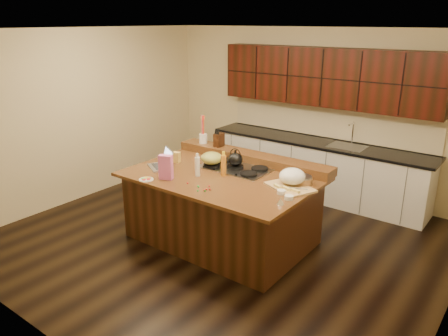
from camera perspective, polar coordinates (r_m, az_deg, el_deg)
The scene contains 30 objects.
room at distance 5.46m, azimuth -0.32°, elevation 3.34°, with size 5.52×5.02×2.72m.
island at distance 5.76m, azimuth -0.30°, elevation -5.18°, with size 2.40×1.60×0.92m.
back_ledge at distance 6.11m, azimuth 3.67°, elevation 1.40°, with size 2.40×0.30×0.12m, color black.
cooktop at distance 5.81m, azimuth 1.48°, elevation 0.03°, with size 0.92×0.52×0.05m.
back_counter at distance 7.26m, azimuth 12.34°, elevation 3.84°, with size 3.70×0.66×2.40m.
kettle at distance 5.77m, azimuth 1.49°, elevation 1.15°, with size 0.20×0.20×0.18m, color black.
green_bowl at distance 5.85m, azimuth -1.64°, elevation 1.30°, with size 0.30×0.30×0.16m, color olive.
laptop at distance 5.92m, azimuth -7.95°, elevation 0.74°, with size 0.45×0.43×0.25m.
oil_bottle at distance 5.51m, azimuth -0.07°, elevation 0.31°, with size 0.07×0.07×0.27m, color #C67923.
vinegar_bottle at distance 5.52m, azimuth -3.49°, elevation 0.19°, with size 0.06×0.06×0.25m, color silver.
wooden_tray at distance 5.24m, azimuth 8.84°, elevation -1.39°, with size 0.65×0.58×0.22m.
ramekin_a at distance 5.02m, azimuth 7.50°, elevation -3.12°, with size 0.10×0.10×0.04m, color white.
ramekin_b at distance 4.89m, azimuth 8.48°, elevation -3.82°, with size 0.10×0.10×0.04m, color white.
ramekin_c at distance 5.34m, azimuth 10.61°, elevation -1.94°, with size 0.10×0.10×0.04m, color white.
strainer_bowl at distance 5.33m, azimuth 10.21°, elevation -1.69°, with size 0.24×0.24×0.09m, color #996B3F.
kitchen_timer at distance 4.74m, azimuth 7.39°, elevation -4.32°, with size 0.08×0.08×0.07m, color silver.
pink_bag at distance 5.44m, azimuth -7.61°, elevation 0.11°, with size 0.17×0.09×0.31m, color #D363A3.
candy_plate at distance 5.50m, azimuth -10.13°, elevation -1.48°, with size 0.18×0.18×0.01m, color white.
package_box at distance 6.10m, azimuth -6.25°, elevation 1.42°, with size 0.10×0.07×0.15m, color #E6BA51.
utensil_crock at distance 6.58m, azimuth -2.75°, elevation 3.86°, with size 0.12×0.12×0.14m, color white.
knife_block at distance 6.39m, azimuth -0.66°, elevation 3.67°, with size 0.10×0.16×0.19m, color black.
gumdrop_0 at distance 5.07m, azimuth -2.60°, elevation -2.91°, with size 0.02×0.02×0.02m, color red.
gumdrop_1 at distance 5.06m, azimuth -3.45°, elevation -2.98°, with size 0.02×0.02×0.02m, color #198C26.
gumdrop_2 at distance 5.30m, azimuth -4.78°, elevation -1.97°, with size 0.02×0.02×0.02m, color red.
gumdrop_3 at distance 5.18m, azimuth -3.35°, elevation -2.47°, with size 0.02×0.02×0.02m, color #198C26.
gumdrop_4 at distance 5.09m, azimuth -1.87°, elevation -2.82°, with size 0.02×0.02×0.02m, color red.
gumdrop_5 at distance 5.20m, azimuth -3.43°, elevation -2.36°, with size 0.02×0.02×0.02m, color #198C26.
gumdrop_6 at distance 5.20m, azimuth -1.95°, elevation -2.36°, with size 0.02×0.02×0.02m, color red.
gumdrop_7 at distance 5.05m, azimuth -2.50°, elevation -3.00°, with size 0.02×0.02×0.02m, color #198C26.
gumdrop_8 at distance 5.10m, azimuth -2.29°, elevation -2.78°, with size 0.02×0.02×0.02m, color red.
Camera 1 is at (3.19, -4.18, 2.81)m, focal length 35.00 mm.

